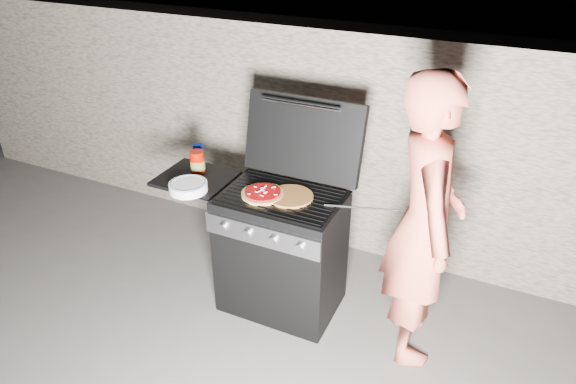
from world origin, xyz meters
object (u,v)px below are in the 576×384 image
at_px(gas_grill, 250,243).
at_px(person, 424,224).
at_px(pizza_topped, 263,193).
at_px(sauce_jar, 197,162).

relative_size(gas_grill, person, 0.72).
height_order(pizza_topped, sauce_jar, sauce_jar).
relative_size(pizza_topped, sauce_jar, 1.80).
bearing_deg(pizza_topped, person, 3.62).
bearing_deg(sauce_jar, person, -2.07).
bearing_deg(gas_grill, pizza_topped, -18.50).
xyz_separation_m(gas_grill, sauce_jar, (-0.45, 0.08, 0.53)).
height_order(pizza_topped, person, person).
bearing_deg(person, sauce_jar, 67.20).
xyz_separation_m(pizza_topped, person, (1.04, 0.07, 0.00)).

